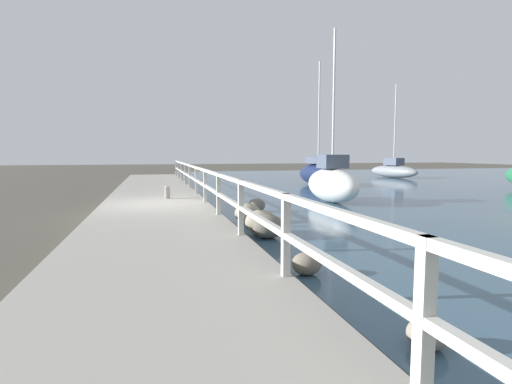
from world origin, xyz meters
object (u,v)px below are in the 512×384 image
at_px(mooring_bollard, 167,192).
at_px(sailboat_white, 332,183).
at_px(sailboat_gray, 394,170).
at_px(sailboat_navy, 318,173).

relative_size(mooring_bollard, sailboat_white, 0.07).
xyz_separation_m(mooring_bollard, sailboat_white, (6.40, 0.20, 0.17)).
bearing_deg(sailboat_white, mooring_bollard, -178.63).
bearing_deg(sailboat_gray, mooring_bollard, -154.53).
height_order(mooring_bollard, sailboat_white, sailboat_white).
bearing_deg(sailboat_navy, sailboat_gray, 27.41).
xyz_separation_m(mooring_bollard, sailboat_navy, (9.25, 8.20, 0.16)).
distance_m(sailboat_navy, sailboat_white, 8.49).
height_order(sailboat_navy, sailboat_white, sailboat_navy).
xyz_separation_m(sailboat_gray, sailboat_white, (-11.74, -13.57, 0.15)).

